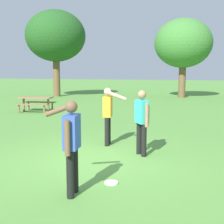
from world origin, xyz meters
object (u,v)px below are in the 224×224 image
frisbee (111,183)px  tree_tall_left (56,36)px  person_thrower (71,140)px  tree_broad_center (183,44)px  person_bystander (142,118)px  person_catcher (108,112)px  picnic_table_near (36,101)px

frisbee → tree_tall_left: size_ratio=0.04×
person_thrower → tree_broad_center: bearing=87.3°
person_thrower → person_bystander: same height
person_bystander → tree_broad_center: 17.25m
person_catcher → tree_broad_center: size_ratio=0.27×
frisbee → picnic_table_near: size_ratio=0.14×
picnic_table_near → tree_tall_left: tree_tall_left is taller
person_catcher → tree_broad_center: 16.51m
person_bystander → tree_tall_left: size_ratio=0.24×
person_thrower → tree_tall_left: 20.61m
person_bystander → picnic_table_near: bearing=135.4°
tree_tall_left → person_thrower: bearing=-63.7°
person_thrower → tree_tall_left: tree_tall_left is taller
frisbee → person_thrower: bearing=-126.2°
person_bystander → frisbee: person_bystander is taller
picnic_table_near → tree_broad_center: tree_broad_center is taller
frisbee → tree_broad_center: bearing=88.8°
frisbee → person_bystander: bearing=84.2°
tree_tall_left → tree_broad_center: 10.04m
tree_tall_left → person_bystander: bearing=-57.8°
picnic_table_near → person_bystander: bearing=-44.6°
person_catcher → frisbee: 3.16m
tree_tall_left → frisbee: bearing=-61.5°
person_catcher → person_bystander: (1.10, -0.81, -0.02)m
picnic_table_near → frisbee: bearing=-53.3°
person_catcher → picnic_table_near: 8.01m
frisbee → picnic_table_near: 10.79m
picnic_table_near → person_catcher: bearing=-46.1°
tree_broad_center → person_bystander: bearing=-90.7°
picnic_table_near → tree_broad_center: 12.94m
person_catcher → tree_tall_left: (-8.59, 14.58, 3.84)m
person_thrower → person_catcher: bearing=96.2°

